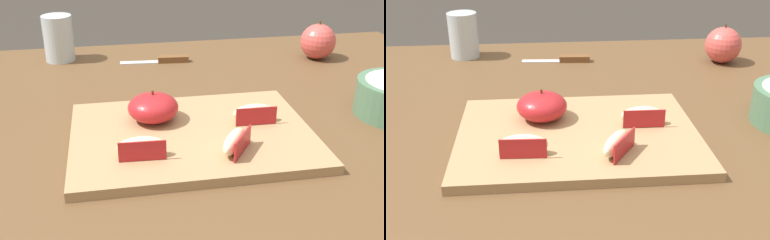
% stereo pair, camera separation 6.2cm
% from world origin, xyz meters
% --- Properties ---
extents(dining_table, '(1.22, 0.97, 0.78)m').
position_xyz_m(dining_table, '(0.00, 0.00, 0.67)').
color(dining_table, brown).
rests_on(dining_table, ground_plane).
extents(cutting_board, '(0.38, 0.28, 0.02)m').
position_xyz_m(cutting_board, '(-0.03, -0.07, 0.79)').
color(cutting_board, '#A37F56').
rests_on(cutting_board, dining_table).
extents(apple_half_skin_up, '(0.08, 0.08, 0.05)m').
position_xyz_m(apple_half_skin_up, '(-0.08, -0.01, 0.82)').
color(apple_half_skin_up, '#B21E23').
rests_on(apple_half_skin_up, cutting_board).
extents(apple_wedge_near_knife, '(0.06, 0.07, 0.03)m').
position_xyz_m(apple_wedge_near_knife, '(0.02, -0.14, 0.81)').
color(apple_wedge_near_knife, beige).
rests_on(apple_wedge_near_knife, cutting_board).
extents(apple_wedge_left, '(0.07, 0.03, 0.03)m').
position_xyz_m(apple_wedge_left, '(0.08, -0.05, 0.81)').
color(apple_wedge_left, beige).
rests_on(apple_wedge_left, cutting_board).
extents(apple_wedge_right, '(0.07, 0.03, 0.03)m').
position_xyz_m(apple_wedge_right, '(-0.11, -0.13, 0.81)').
color(apple_wedge_right, beige).
rests_on(apple_wedge_right, cutting_board).
extents(paring_knife, '(0.16, 0.03, 0.01)m').
position_xyz_m(paring_knife, '(-0.01, 0.33, 0.78)').
color(paring_knife, silver).
rests_on(paring_knife, dining_table).
extents(whole_apple_pink_lady, '(0.08, 0.08, 0.09)m').
position_xyz_m(whole_apple_pink_lady, '(0.34, 0.29, 0.82)').
color(whole_apple_pink_lady, '#D14C47').
rests_on(whole_apple_pink_lady, dining_table).
extents(drinking_glass_water, '(0.07, 0.07, 0.10)m').
position_xyz_m(drinking_glass_water, '(-0.26, 0.38, 0.83)').
color(drinking_glass_water, silver).
rests_on(drinking_glass_water, dining_table).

